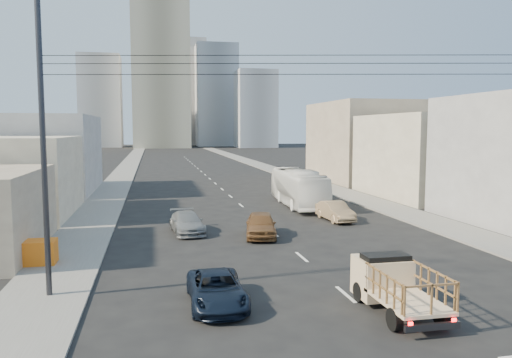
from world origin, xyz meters
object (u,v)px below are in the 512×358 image
object	(u,v)px
sedan_grey	(187,223)
sedan_tan	(335,211)
city_bus	(298,188)
navy_pickup	(217,289)
flatbed_pickup	(396,282)
sedan_brown	(261,225)
crate_stack	(36,252)
streetlamp_left	(46,133)

from	to	relation	value
sedan_grey	sedan_tan	bearing A→B (deg)	5.88
city_bus	sedan_tan	size ratio (longest dim) A/B	2.68
navy_pickup	flatbed_pickup	bearing A→B (deg)	-16.84
city_bus	sedan_tan	distance (m)	7.56
sedan_brown	navy_pickup	bearing A→B (deg)	-99.17
city_bus	sedan_grey	bearing A→B (deg)	-133.98
sedan_grey	flatbed_pickup	bearing A→B (deg)	-72.76
navy_pickup	crate_stack	bearing A→B (deg)	138.06
sedan_grey	streetlamp_left	distance (m)	14.04
city_bus	crate_stack	size ratio (longest dim) A/B	6.21
sedan_grey	crate_stack	size ratio (longest dim) A/B	2.50
sedan_brown	sedan_grey	size ratio (longest dim) A/B	0.99
streetlamp_left	crate_stack	distance (m)	7.73
flatbed_pickup	sedan_brown	bearing A→B (deg)	98.82
city_bus	streetlamp_left	xyz separation A→B (m)	(-16.23, -20.93, 4.88)
sedan_grey	streetlamp_left	size ratio (longest dim) A/B	0.38
sedan_brown	sedan_grey	distance (m)	4.83
navy_pickup	sedan_grey	distance (m)	13.47
navy_pickup	streetlamp_left	distance (m)	8.78
navy_pickup	sedan_tan	distance (m)	18.86
sedan_grey	crate_stack	distance (m)	9.93
city_bus	sedan_grey	world-z (taller)	city_bus
sedan_brown	sedan_tan	world-z (taller)	sedan_brown
flatbed_pickup	sedan_tan	xyz separation A→B (m)	(4.33, 17.55, -0.41)
navy_pickup	sedan_brown	world-z (taller)	sedan_brown
sedan_brown	streetlamp_left	distance (m)	14.98
flatbed_pickup	sedan_grey	bearing A→B (deg)	112.63
sedan_grey	city_bus	bearing A→B (deg)	37.93
sedan_tan	streetlamp_left	xyz separation A→B (m)	(-16.77, -13.43, 5.75)
city_bus	crate_stack	world-z (taller)	city_bus
flatbed_pickup	crate_stack	bearing A→B (deg)	147.23
flatbed_pickup	sedan_brown	world-z (taller)	flatbed_pickup
navy_pickup	sedan_grey	xyz separation A→B (m)	(-0.19, 13.47, 0.04)
flatbed_pickup	streetlamp_left	world-z (taller)	streetlamp_left
sedan_tan	sedan_grey	size ratio (longest dim) A/B	0.93
flatbed_pickup	city_bus	xyz separation A→B (m)	(3.79, 25.04, 0.46)
crate_stack	flatbed_pickup	bearing A→B (deg)	-32.77
flatbed_pickup	city_bus	size ratio (longest dim) A/B	0.39
sedan_brown	sedan_tan	size ratio (longest dim) A/B	1.07
city_bus	sedan_tan	world-z (taller)	city_bus
sedan_tan	streetlamp_left	distance (m)	22.24
sedan_brown	crate_stack	distance (m)	12.72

